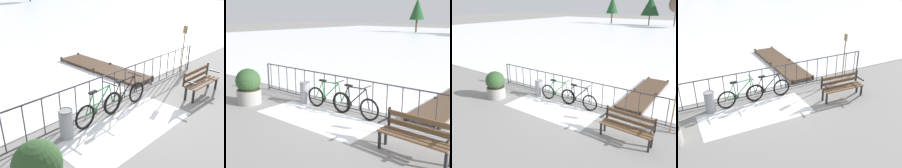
% 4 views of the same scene
% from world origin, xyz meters
% --- Properties ---
extents(ground_plane, '(160.00, 160.00, 0.00)m').
position_xyz_m(ground_plane, '(0.00, 0.00, 0.00)').
color(ground_plane, gray).
extents(snow_patch, '(3.70, 1.54, 0.01)m').
position_xyz_m(snow_patch, '(-0.71, -1.20, 0.00)').
color(snow_patch, white).
rests_on(snow_patch, ground).
extents(railing_fence, '(9.06, 0.06, 1.07)m').
position_xyz_m(railing_fence, '(-0.00, 0.00, 0.56)').
color(railing_fence, '#38383D').
rests_on(railing_fence, ground).
extents(bicycle_near_railing, '(1.71, 0.52, 0.97)m').
position_xyz_m(bicycle_near_railing, '(0.08, -0.36, 0.37)').
color(bicycle_near_railing, black).
rests_on(bicycle_near_railing, ground).
extents(bicycle_second, '(1.71, 0.52, 0.97)m').
position_xyz_m(bicycle_second, '(-0.94, -0.36, 0.37)').
color(bicycle_second, black).
rests_on(bicycle_second, ground).
extents(park_bench, '(1.62, 0.54, 0.89)m').
position_xyz_m(park_bench, '(2.53, -1.47, 0.51)').
color(park_bench, brown).
rests_on(park_bench, ground).
extents(trash_bin, '(0.35, 0.35, 0.73)m').
position_xyz_m(trash_bin, '(-2.02, -0.35, 0.37)').
color(trash_bin, gray).
rests_on(trash_bin, ground).
extents(oar_upright, '(0.04, 0.16, 1.98)m').
position_xyz_m(oar_upright, '(3.55, -0.21, 1.14)').
color(oar_upright, '#937047').
rests_on(oar_upright, ground).
extents(wooden_dock, '(1.10, 4.57, 0.20)m').
position_xyz_m(wooden_dock, '(1.90, 2.54, 0.12)').
color(wooden_dock, '#4C3828').
rests_on(wooden_dock, ground).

